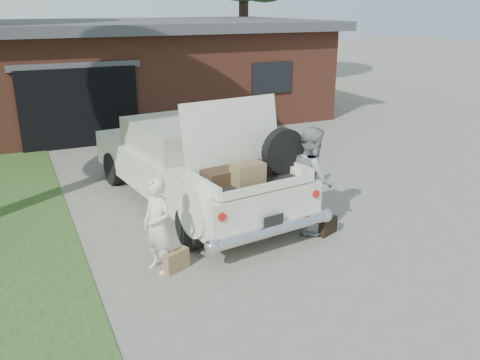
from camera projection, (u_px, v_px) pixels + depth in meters
name	position (u px, v px, depth m)	size (l,w,h in m)	color
ground	(256.00, 256.00, 8.14)	(90.00, 90.00, 0.00)	gray
house	(137.00, 69.00, 17.83)	(12.80, 7.80, 3.30)	brown
sedan	(192.00, 163.00, 10.10)	(2.92, 5.89, 2.34)	white
woman_left	(157.00, 225.00, 7.47)	(0.54, 0.35, 1.48)	silver
woman_right	(311.00, 179.00, 8.85)	(0.91, 0.71, 1.87)	gray
suitcase_left	(176.00, 261.00, 7.64)	(0.42, 0.13, 0.33)	#94754B
suitcase_right	(328.00, 226.00, 8.86)	(0.40, 0.13, 0.31)	black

